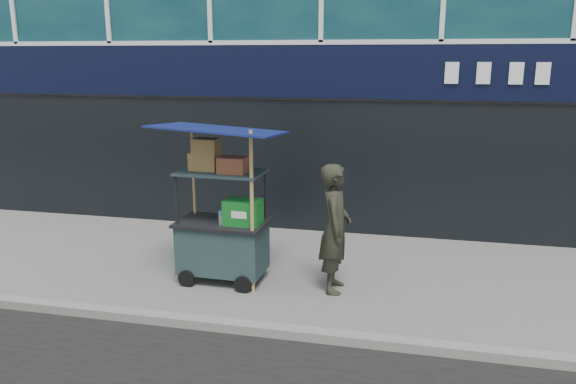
# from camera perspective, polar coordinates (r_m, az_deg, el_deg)

# --- Properties ---
(ground) EXTENTS (80.00, 80.00, 0.00)m
(ground) POSITION_cam_1_polar(r_m,az_deg,el_deg) (6.97, -2.38, -13.45)
(ground) COLOR slate
(ground) RESTS_ON ground
(curb) EXTENTS (80.00, 0.18, 0.12)m
(curb) POSITION_cam_1_polar(r_m,az_deg,el_deg) (6.77, -2.83, -13.75)
(curb) COLOR gray
(curb) RESTS_ON ground
(vendor_cart) EXTENTS (1.73, 1.26, 2.29)m
(vendor_cart) POSITION_cam_1_polar(r_m,az_deg,el_deg) (8.04, -6.59, -3.56)
(vendor_cart) COLOR #1C2B30
(vendor_cart) RESTS_ON ground
(vendor_man) EXTENTS (0.47, 0.68, 1.78)m
(vendor_man) POSITION_cam_1_polar(r_m,az_deg,el_deg) (7.67, 4.82, -3.70)
(vendor_man) COLOR #27281E
(vendor_man) RESTS_ON ground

